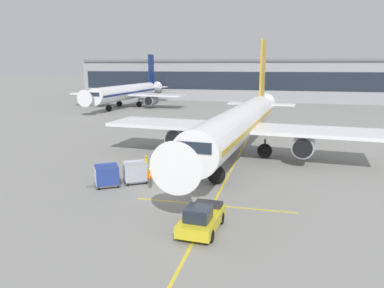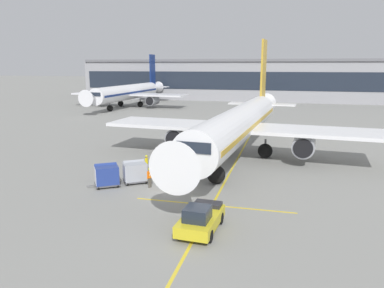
{
  "view_description": "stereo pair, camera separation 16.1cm",
  "coord_description": "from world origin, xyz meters",
  "px_view_note": "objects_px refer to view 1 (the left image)",
  "views": [
    {
      "loc": [
        8.82,
        -27.26,
        10.1
      ],
      "look_at": [
        1.0,
        4.03,
        3.23
      ],
      "focal_mm": 34.54,
      "sensor_mm": 36.0,
      "label": 1
    },
    {
      "loc": [
        8.98,
        -27.22,
        10.1
      ],
      "look_at": [
        1.0,
        4.03,
        3.23
      ],
      "focal_mm": 34.54,
      "sensor_mm": 36.0,
      "label": 2
    }
  ],
  "objects_px": {
    "baggage_cart_lead": "(135,172)",
    "ground_crew_by_loader": "(127,170)",
    "baggage_cart_second": "(107,175)",
    "safety_cone_engine_keepout": "(186,154)",
    "belt_loader": "(177,167)",
    "ground_crew_wingwalker": "(170,166)",
    "distant_airplane": "(127,93)",
    "ground_crew_marshaller": "(146,163)",
    "pushback_tug": "(201,219)",
    "parked_airplane": "(240,124)",
    "ground_crew_by_carts": "(150,176)"
  },
  "relations": [
    {
      "from": "baggage_cart_lead",
      "to": "ground_crew_by_loader",
      "type": "relative_size",
      "value": 1.55
    },
    {
      "from": "baggage_cart_lead",
      "to": "baggage_cart_second",
      "type": "height_order",
      "value": "same"
    },
    {
      "from": "baggage_cart_second",
      "to": "safety_cone_engine_keepout",
      "type": "bearing_deg",
      "value": 71.3
    },
    {
      "from": "belt_loader",
      "to": "baggage_cart_lead",
      "type": "relative_size",
      "value": 1.86
    },
    {
      "from": "ground_crew_wingwalker",
      "to": "distant_airplane",
      "type": "height_order",
      "value": "distant_airplane"
    },
    {
      "from": "ground_crew_by_loader",
      "to": "safety_cone_engine_keepout",
      "type": "distance_m",
      "value": 10.04
    },
    {
      "from": "baggage_cart_lead",
      "to": "distant_airplane",
      "type": "xyz_separation_m",
      "value": [
        -25.28,
        55.96,
        2.59
      ]
    },
    {
      "from": "distant_airplane",
      "to": "ground_crew_wingwalker",
      "type": "bearing_deg",
      "value": -62.54
    },
    {
      "from": "belt_loader",
      "to": "ground_crew_marshaller",
      "type": "distance_m",
      "value": 3.11
    },
    {
      "from": "ground_crew_marshaller",
      "to": "distant_airplane",
      "type": "distance_m",
      "value": 58.63
    },
    {
      "from": "pushback_tug",
      "to": "safety_cone_engine_keepout",
      "type": "distance_m",
      "value": 19.04
    },
    {
      "from": "pushback_tug",
      "to": "distant_airplane",
      "type": "distance_m",
      "value": 72.16
    },
    {
      "from": "baggage_cart_second",
      "to": "ground_crew_wingwalker",
      "type": "relative_size",
      "value": 1.55
    },
    {
      "from": "ground_crew_marshaller",
      "to": "distant_airplane",
      "type": "height_order",
      "value": "distant_airplane"
    },
    {
      "from": "baggage_cart_lead",
      "to": "ground_crew_marshaller",
      "type": "relative_size",
      "value": 1.55
    },
    {
      "from": "parked_airplane",
      "to": "baggage_cart_lead",
      "type": "distance_m",
      "value": 13.93
    },
    {
      "from": "ground_crew_wingwalker",
      "to": "distant_airplane",
      "type": "relative_size",
      "value": 0.05
    },
    {
      "from": "pushback_tug",
      "to": "belt_loader",
      "type": "bearing_deg",
      "value": 113.28
    },
    {
      "from": "belt_loader",
      "to": "ground_crew_by_loader",
      "type": "bearing_deg",
      "value": -146.47
    },
    {
      "from": "ground_crew_by_carts",
      "to": "distant_airplane",
      "type": "distance_m",
      "value": 63.11
    },
    {
      "from": "parked_airplane",
      "to": "baggage_cart_lead",
      "type": "xyz_separation_m",
      "value": [
        -7.79,
        -11.2,
        -2.84
      ]
    },
    {
      "from": "pushback_tug",
      "to": "ground_crew_marshaller",
      "type": "relative_size",
      "value": 2.59
    },
    {
      "from": "pushback_tug",
      "to": "distant_airplane",
      "type": "relative_size",
      "value": 0.12
    },
    {
      "from": "belt_loader",
      "to": "ground_crew_wingwalker",
      "type": "bearing_deg",
      "value": -146.67
    },
    {
      "from": "pushback_tug",
      "to": "distant_airplane",
      "type": "height_order",
      "value": "distant_airplane"
    },
    {
      "from": "pushback_tug",
      "to": "ground_crew_by_carts",
      "type": "bearing_deg",
      "value": 130.29
    },
    {
      "from": "safety_cone_engine_keepout",
      "to": "belt_loader",
      "type": "bearing_deg",
      "value": -81.86
    },
    {
      "from": "ground_crew_by_carts",
      "to": "ground_crew_wingwalker",
      "type": "relative_size",
      "value": 1.0
    },
    {
      "from": "baggage_cart_lead",
      "to": "distant_airplane",
      "type": "distance_m",
      "value": 61.46
    },
    {
      "from": "pushback_tug",
      "to": "ground_crew_marshaller",
      "type": "distance_m",
      "value": 13.7
    },
    {
      "from": "ground_crew_marshaller",
      "to": "parked_airplane",
      "type": "bearing_deg",
      "value": 45.81
    },
    {
      "from": "ground_crew_marshaller",
      "to": "ground_crew_wingwalker",
      "type": "bearing_deg",
      "value": -9.67
    },
    {
      "from": "baggage_cart_second",
      "to": "ground_crew_marshaller",
      "type": "relative_size",
      "value": 1.55
    },
    {
      "from": "safety_cone_engine_keepout",
      "to": "baggage_cart_lead",
      "type": "bearing_deg",
      "value": -101.29
    },
    {
      "from": "ground_crew_marshaller",
      "to": "ground_crew_wingwalker",
      "type": "height_order",
      "value": "same"
    },
    {
      "from": "pushback_tug",
      "to": "ground_crew_marshaller",
      "type": "xyz_separation_m",
      "value": [
        -7.9,
        11.19,
        0.17
      ]
    },
    {
      "from": "pushback_tug",
      "to": "ground_crew_marshaller",
      "type": "height_order",
      "value": "pushback_tug"
    },
    {
      "from": "parked_airplane",
      "to": "pushback_tug",
      "type": "distance_m",
      "value": 19.54
    },
    {
      "from": "parked_airplane",
      "to": "distant_airplane",
      "type": "xyz_separation_m",
      "value": [
        -33.06,
        44.77,
        -0.25
      ]
    },
    {
      "from": "belt_loader",
      "to": "ground_crew_by_loader",
      "type": "relative_size",
      "value": 2.88
    },
    {
      "from": "baggage_cart_second",
      "to": "baggage_cart_lead",
      "type": "bearing_deg",
      "value": 39.16
    },
    {
      "from": "baggage_cart_second",
      "to": "ground_crew_marshaller",
      "type": "height_order",
      "value": "baggage_cart_second"
    },
    {
      "from": "distant_airplane",
      "to": "baggage_cart_second",
      "type": "bearing_deg",
      "value": -67.9
    },
    {
      "from": "belt_loader",
      "to": "baggage_cart_second",
      "type": "distance_m",
      "value": 6.74
    },
    {
      "from": "pushback_tug",
      "to": "ground_crew_by_loader",
      "type": "bearing_deg",
      "value": 135.55
    },
    {
      "from": "pushback_tug",
      "to": "ground_crew_by_loader",
      "type": "distance_m",
      "value": 12.21
    },
    {
      "from": "baggage_cart_lead",
      "to": "ground_crew_by_loader",
      "type": "distance_m",
      "value": 1.02
    },
    {
      "from": "belt_loader",
      "to": "distant_airplane",
      "type": "relative_size",
      "value": 0.13
    },
    {
      "from": "baggage_cart_lead",
      "to": "ground_crew_by_carts",
      "type": "distance_m",
      "value": 2.03
    },
    {
      "from": "ground_crew_by_carts",
      "to": "safety_cone_engine_keepout",
      "type": "xyz_separation_m",
      "value": [
        0.23,
        11.02,
        -0.65
      ]
    }
  ]
}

